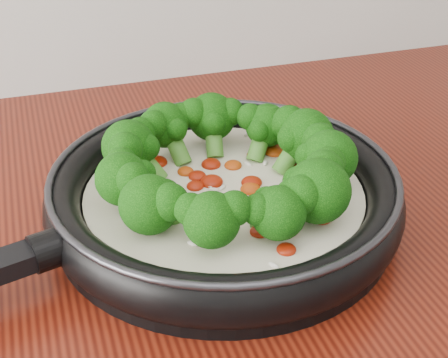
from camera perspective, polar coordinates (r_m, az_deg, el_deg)
name	(u,v)px	position (r m, az deg, el deg)	size (l,w,h in m)	color
skillet	(223,189)	(0.63, -0.07, -0.92)	(0.58, 0.43, 0.10)	black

